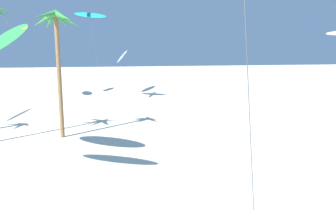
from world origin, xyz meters
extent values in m
cylinder|color=olive|center=(-3.25, 33.01, 5.08)|extent=(0.34, 0.34, 10.16)
cone|color=#33843D|center=(-2.36, 32.91, 9.65)|extent=(2.11, 0.78, 1.51)
cone|color=#33843D|center=(-2.88, 33.84, 9.68)|extent=(1.35, 2.13, 1.46)
cone|color=#33843D|center=(-3.76, 33.72, 9.63)|extent=(1.64, 1.99, 1.55)
cone|color=#33843D|center=(-4.13, 33.01, 9.64)|extent=(2.06, 0.57, 1.53)
cone|color=#33843D|center=(-3.87, 32.22, 9.94)|extent=(1.76, 2.02, 1.00)
cone|color=#33843D|center=(-2.65, 32.24, 9.86)|extent=(1.75, 2.02, 1.14)
cylinder|color=#4C4C51|center=(-9.83, 43.87, 9.97)|extent=(3.95, 4.37, 19.93)
ellipsoid|color=green|center=(-5.54, 26.33, 7.81)|extent=(4.64, 5.55, 2.72)
ellipsoid|color=orange|center=(-5.54, 26.33, 7.83)|extent=(4.27, 5.02, 1.84)
cylinder|color=#4C4C51|center=(-12.29, 54.08, 8.63)|extent=(0.63, 4.58, 17.26)
ellipsoid|color=#19B2B7|center=(-1.10, 51.21, 11.96)|extent=(5.06, 3.89, 1.48)
ellipsoid|color=blue|center=(-1.10, 51.21, 11.98)|extent=(4.55, 3.09, 1.02)
cylinder|color=#4C4C51|center=(-0.42, 47.11, 5.95)|extent=(1.37, 8.22, 11.90)
ellipsoid|color=white|center=(3.79, 62.13, 6.26)|extent=(3.04, 8.39, 2.89)
ellipsoid|color=purple|center=(3.79, 62.13, 6.29)|extent=(2.56, 8.27, 2.22)
cylinder|color=#4C4C51|center=(3.82, 57.55, 3.09)|extent=(0.08, 9.17, 6.20)
camera|label=1|loc=(0.22, 5.41, 7.29)|focal=34.27mm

